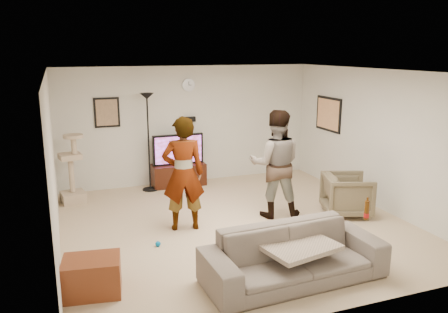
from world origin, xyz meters
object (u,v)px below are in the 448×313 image
object	(u,v)px
person_left	(183,174)
tv	(178,149)
person_right	(275,164)
tv_stand	(179,175)
cat_tree	(71,169)
side_table	(92,276)
beer_bottle	(367,210)
floor_lamp	(149,143)
sofa	(294,255)
armchair	(347,195)

from	to	relation	value
person_left	tv	bearing A→B (deg)	-93.24
tv	person_right	xyz separation A→B (m)	(1.10, -2.33, 0.14)
tv_stand	cat_tree	size ratio (longest dim) A/B	0.85
person_right	side_table	xyz separation A→B (m)	(-3.18, -1.58, -0.71)
beer_bottle	side_table	xyz separation A→B (m)	(-3.44, 0.55, -0.57)
floor_lamp	sofa	world-z (taller)	floor_lamp
floor_lamp	cat_tree	distance (m)	1.58
sofa	side_table	distance (m)	2.45
cat_tree	person_right	xyz separation A→B (m)	(3.26, -1.96, 0.27)
floor_lamp	tv_stand	bearing A→B (deg)	10.26
person_left	armchair	distance (m)	2.92
person_right	beer_bottle	distance (m)	2.14
cat_tree	beer_bottle	distance (m)	5.39
tv_stand	cat_tree	world-z (taller)	cat_tree
floor_lamp	armchair	size ratio (longest dim) A/B	2.52
floor_lamp	person_right	bearing A→B (deg)	-51.99
person_right	armchair	world-z (taller)	person_right
tv	side_table	distance (m)	4.47
side_table	beer_bottle	bearing A→B (deg)	-9.05
tv	armchair	world-z (taller)	tv
person_left	sofa	bearing A→B (deg)	120.94
cat_tree	armchair	size ratio (longest dim) A/B	1.67
tv	cat_tree	xyz separation A→B (m)	(-2.16, -0.37, -0.13)
tv	armchair	bearing A→B (deg)	-49.60
cat_tree	sofa	distance (m)	4.78
sofa	beer_bottle	xyz separation A→B (m)	(1.05, 0.00, 0.46)
armchair	tv_stand	bearing A→B (deg)	59.78
floor_lamp	side_table	size ratio (longest dim) A/B	3.01
person_left	sofa	world-z (taller)	person_left
person_right	side_table	bearing A→B (deg)	48.16
tv	sofa	bearing A→B (deg)	-86.12
tv_stand	cat_tree	bearing A→B (deg)	-170.23
sofa	tv_stand	bearing A→B (deg)	91.60
person_left	cat_tree	bearing A→B (deg)	-41.03
tv	side_table	world-z (taller)	tv
tv_stand	person_right	distance (m)	2.67
cat_tree	person_right	bearing A→B (deg)	-31.06
tv_stand	sofa	distance (m)	4.47
floor_lamp	person_left	distance (m)	2.24
floor_lamp	person_right	xyz separation A→B (m)	(1.73, -2.22, -0.07)
tv	beer_bottle	distance (m)	4.66
tv	floor_lamp	bearing A→B (deg)	-169.74
tv_stand	person_right	bearing A→B (deg)	-64.81
sofa	armchair	size ratio (longest dim) A/B	2.89
floor_lamp	person_left	size ratio (longest dim) A/B	1.09
tv_stand	tv	xyz separation A→B (m)	(0.00, 0.00, 0.55)
side_table	tv	bearing A→B (deg)	61.91
floor_lamp	beer_bottle	size ratio (longest dim) A/B	7.97
person_left	beer_bottle	size ratio (longest dim) A/B	7.33
person_left	side_table	world-z (taller)	person_left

